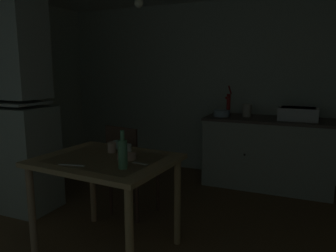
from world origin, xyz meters
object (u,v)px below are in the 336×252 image
at_px(glass_bottle, 123,153).
at_px(hutch_cabinet, 4,113).
at_px(dining_table, 106,171).
at_px(serving_bowl_wide, 127,156).
at_px(mixing_bowl_counter, 222,113).
at_px(chair_far_side, 130,168).
at_px(hand_pump, 228,103).
at_px(teacup_mint, 127,149).
at_px(sink_basin, 298,114).

bearing_deg(glass_bottle, hutch_cabinet, 162.96).
bearing_deg(dining_table, serving_bowl_wide, 14.98).
bearing_deg(serving_bowl_wide, mixing_bowl_counter, 82.27).
distance_m(hutch_cabinet, serving_bowl_wide, 1.69).
bearing_deg(chair_far_side, serving_bowl_wide, -61.73).
bearing_deg(serving_bowl_wide, chair_far_side, 118.27).
bearing_deg(dining_table, hand_pump, 76.85).
bearing_deg(glass_bottle, mixing_bowl_counter, 85.68).
xyz_separation_m(mixing_bowl_counter, glass_bottle, (-0.16, -2.17, -0.02)).
height_order(hutch_cabinet, glass_bottle, hutch_cabinet).
bearing_deg(serving_bowl_wide, teacup_mint, 119.64).
bearing_deg(teacup_mint, serving_bowl_wide, -60.36).
bearing_deg(serving_bowl_wide, sink_basin, 59.71).
bearing_deg(mixing_bowl_counter, teacup_mint, -101.27).
bearing_deg(sink_basin, hutch_cabinet, -149.10).
bearing_deg(mixing_bowl_counter, dining_table, -102.08).
bearing_deg(mixing_bowl_counter, hutch_cabinet, -139.47).
height_order(sink_basin, chair_far_side, sink_basin).
bearing_deg(hand_pump, teacup_mint, -102.51).
bearing_deg(serving_bowl_wide, hutch_cabinet, 169.23).
xyz_separation_m(sink_basin, teacup_mint, (-1.26, -1.84, -0.13)).
xyz_separation_m(mixing_bowl_counter, serving_bowl_wide, (-0.26, -1.95, -0.11)).
height_order(sink_basin, dining_table, sink_basin).
bearing_deg(teacup_mint, hutch_cabinet, 174.42).
bearing_deg(dining_table, mixing_bowl_counter, 77.92).
xyz_separation_m(sink_basin, dining_table, (-1.33, -2.04, -0.27)).
height_order(hand_pump, mixing_bowl_counter, hand_pump).
height_order(hand_pump, teacup_mint, hand_pump).
bearing_deg(sink_basin, mixing_bowl_counter, -176.83).
relative_size(hand_pump, glass_bottle, 1.45).
bearing_deg(hutch_cabinet, sink_basin, 30.90).
distance_m(hutch_cabinet, hand_pump, 2.62).
distance_m(mixing_bowl_counter, chair_far_side, 1.53).
bearing_deg(hand_pump, glass_bottle, -95.69).
bearing_deg(sink_basin, glass_bottle, -115.67).
xyz_separation_m(dining_table, teacup_mint, (0.07, 0.20, 0.14)).
height_order(dining_table, serving_bowl_wide, serving_bowl_wide).
bearing_deg(chair_far_side, glass_bottle, -62.79).
relative_size(hutch_cabinet, glass_bottle, 8.02).
distance_m(hutch_cabinet, dining_table, 1.57).
height_order(dining_table, teacup_mint, teacup_mint).
relative_size(serving_bowl_wide, teacup_mint, 1.92).
distance_m(serving_bowl_wide, glass_bottle, 0.26).
relative_size(dining_table, chair_far_side, 1.18).
bearing_deg(sink_basin, serving_bowl_wide, -120.29).
height_order(hand_pump, dining_table, hand_pump).
xyz_separation_m(hutch_cabinet, serving_bowl_wide, (1.65, -0.31, -0.22)).
relative_size(hand_pump, teacup_mint, 5.09).
relative_size(sink_basin, teacup_mint, 5.74).
distance_m(sink_basin, hand_pump, 0.85).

